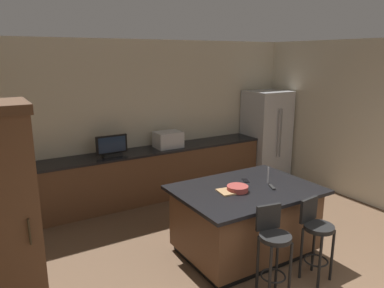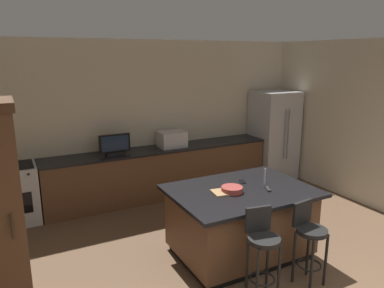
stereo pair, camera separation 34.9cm
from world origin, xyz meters
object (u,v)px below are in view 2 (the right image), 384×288
object	(u,v)px
microwave	(172,139)
cutting_board	(225,192)
kitchen_island	(240,221)
bar_stool_right	(309,237)
fruit_bowl	(232,189)
cell_phone	(242,182)
tv_monitor	(115,145)
tv_remote	(268,189)
bar_stool_left	(262,247)
range_oven	(12,195)
refrigerator	(273,135)

from	to	relation	value
microwave	cutting_board	world-z (taller)	microwave
kitchen_island	bar_stool_right	world-z (taller)	bar_stool_right
fruit_bowl	cell_phone	bearing A→B (deg)	36.64
tv_monitor	bar_stool_right	world-z (taller)	tv_monitor
tv_monitor	tv_remote	xyz separation A→B (m)	(1.27, -2.48, -0.16)
microwave	bar_stool_right	size ratio (longest dim) A/B	0.50
kitchen_island	bar_stool_left	world-z (taller)	bar_stool_left
range_oven	bar_stool_left	world-z (taller)	bar_stool_left
refrigerator	range_oven	xyz separation A→B (m)	(-5.02, 0.07, -0.45)
tv_remote	microwave	bearing A→B (deg)	118.56
kitchen_island	refrigerator	size ratio (longest dim) A/B	0.98
bar_stool_right	cutting_board	bearing A→B (deg)	116.00
fruit_bowl	range_oven	bearing A→B (deg)	135.64
bar_stool_right	cell_phone	bearing A→B (deg)	91.00
bar_stool_left	refrigerator	bearing A→B (deg)	59.33
microwave	fruit_bowl	size ratio (longest dim) A/B	1.79
microwave	bar_stool_left	bearing A→B (deg)	-97.56
bar_stool_right	tv_remote	size ratio (longest dim) A/B	5.67
kitchen_island	cutting_board	size ratio (longest dim) A/B	5.62
refrigerator	cutting_board	bearing A→B (deg)	-139.12
refrigerator	tv_monitor	bearing A→B (deg)	179.60
range_oven	kitchen_island	bearing A→B (deg)	-42.28
tv_remote	cutting_board	size ratio (longest dim) A/B	0.53
range_oven	microwave	size ratio (longest dim) A/B	1.95
refrigerator	cell_phone	distance (m)	3.06
tv_monitor	fruit_bowl	world-z (taller)	tv_monitor
refrigerator	range_oven	distance (m)	5.04
kitchen_island	fruit_bowl	world-z (taller)	fruit_bowl
range_oven	cell_phone	world-z (taller)	range_oven
kitchen_island	microwave	bearing A→B (deg)	87.43
kitchen_island	bar_stool_left	bearing A→B (deg)	-110.55
cell_phone	kitchen_island	bearing A→B (deg)	-104.31
bar_stool_left	cell_phone	bearing A→B (deg)	75.76
microwave	bar_stool_right	distance (m)	3.29
tv_remote	bar_stool_left	bearing A→B (deg)	-107.07
tv_remote	kitchen_island	bearing A→B (deg)	175.55
cell_phone	tv_remote	size ratio (longest dim) A/B	0.88
microwave	fruit_bowl	world-z (taller)	microwave
kitchen_island	fruit_bowl	xyz separation A→B (m)	(-0.16, -0.02, 0.48)
refrigerator	bar_stool_left	bearing A→B (deg)	-130.91
refrigerator	cutting_board	distance (m)	3.51
tv_remote	cutting_board	bearing A→B (deg)	-172.16
fruit_bowl	cutting_board	distance (m)	0.09
refrigerator	bar_stool_left	world-z (taller)	refrigerator
kitchen_island	bar_stool_right	xyz separation A→B (m)	(0.33, -0.87, 0.11)
kitchen_island	cutting_board	distance (m)	0.51
kitchen_island	cutting_board	world-z (taller)	cutting_board
bar_stool_left	fruit_bowl	world-z (taller)	bar_stool_left
range_oven	microwave	xyz separation A→B (m)	(2.72, 0.00, 0.59)
range_oven	tv_monitor	distance (m)	1.75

